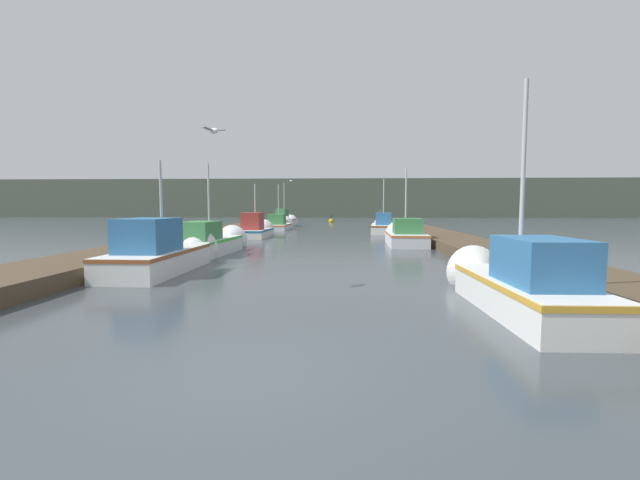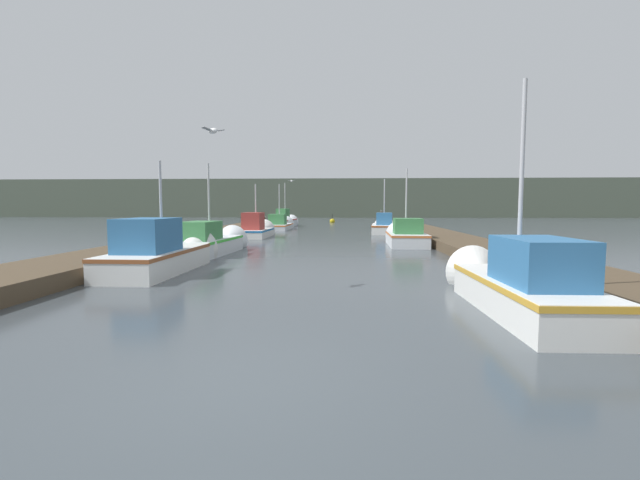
% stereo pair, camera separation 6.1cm
% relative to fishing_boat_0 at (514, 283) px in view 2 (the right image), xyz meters
% --- Properties ---
extents(ground_plane, '(200.00, 200.00, 0.00)m').
position_rel_fishing_boat_0_xyz_m(ground_plane, '(-4.46, -3.81, -0.50)').
color(ground_plane, '#3D4449').
extents(dock_left, '(2.60, 40.00, 0.43)m').
position_rel_fishing_boat_0_xyz_m(dock_left, '(-11.11, 12.19, -0.28)').
color(dock_left, '#4C3D2B').
rests_on(dock_left, ground_plane).
extents(dock_right, '(2.60, 40.00, 0.43)m').
position_rel_fishing_boat_0_xyz_m(dock_right, '(2.19, 12.19, -0.28)').
color(dock_right, '#4C3D2B').
rests_on(dock_right, ground_plane).
extents(distant_shore_ridge, '(120.00, 16.00, 6.26)m').
position_rel_fishing_boat_0_xyz_m(distant_shore_ridge, '(-4.46, 68.42, 2.64)').
color(distant_shore_ridge, '#4C5647').
rests_on(distant_shore_ridge, ground_plane).
extents(fishing_boat_0, '(1.48, 5.09, 4.61)m').
position_rel_fishing_boat_0_xyz_m(fishing_boat_0, '(0.00, 0.00, 0.00)').
color(fishing_boat_0, silver).
rests_on(fishing_boat_0, ground_plane).
extents(fishing_boat_1, '(1.74, 5.67, 3.75)m').
position_rel_fishing_boat_0_xyz_m(fishing_boat_1, '(-8.75, 4.57, 0.03)').
color(fishing_boat_1, silver).
rests_on(fishing_boat_1, ground_plane).
extents(fishing_boat_2, '(1.88, 5.72, 4.06)m').
position_rel_fishing_boat_0_xyz_m(fishing_boat_2, '(-8.69, 8.95, -0.03)').
color(fishing_boat_2, silver).
rests_on(fishing_boat_2, ground_plane).
extents(fishing_boat_3, '(1.90, 4.83, 4.31)m').
position_rel_fishing_boat_0_xyz_m(fishing_boat_3, '(-0.14, 13.46, -0.06)').
color(fishing_boat_3, silver).
rests_on(fishing_boat_3, ground_plane).
extents(fishing_boat_4, '(1.77, 4.54, 3.84)m').
position_rel_fishing_boat_0_xyz_m(fishing_boat_4, '(-8.71, 18.35, -0.04)').
color(fishing_boat_4, silver).
rests_on(fishing_boat_4, ground_plane).
extents(fishing_boat_5, '(2.14, 5.68, 4.32)m').
position_rel_fishing_boat_0_xyz_m(fishing_boat_5, '(-0.29, 22.85, -0.05)').
color(fishing_boat_5, silver).
rests_on(fishing_boat_5, ground_plane).
extents(fishing_boat_6, '(1.82, 5.88, 4.30)m').
position_rel_fishing_boat_0_xyz_m(fishing_boat_6, '(-8.49, 27.18, -0.14)').
color(fishing_boat_6, silver).
rests_on(fishing_boat_6, ground_plane).
extents(fishing_boat_7, '(1.93, 5.54, 4.43)m').
position_rel_fishing_boat_0_xyz_m(fishing_boat_7, '(-8.67, 31.73, 0.03)').
color(fishing_boat_7, silver).
rests_on(fishing_boat_7, ground_plane).
extents(mooring_piling_0, '(0.27, 0.27, 1.38)m').
position_rel_fishing_boat_0_xyz_m(mooring_piling_0, '(0.87, 37.68, 0.20)').
color(mooring_piling_0, '#473523').
rests_on(mooring_piling_0, ground_plane).
extents(mooring_piling_1, '(0.31, 0.31, 0.96)m').
position_rel_fishing_boat_0_xyz_m(mooring_piling_1, '(-9.70, 23.71, -0.01)').
color(mooring_piling_1, '#473523').
rests_on(mooring_piling_1, ground_plane).
extents(mooring_piling_2, '(0.37, 0.37, 1.18)m').
position_rel_fishing_boat_0_xyz_m(mooring_piling_2, '(1.03, 32.09, 0.10)').
color(mooring_piling_2, '#473523').
rests_on(mooring_piling_2, ground_plane).
extents(mooring_piling_3, '(0.31, 0.31, 1.02)m').
position_rel_fishing_boat_0_xyz_m(mooring_piling_3, '(-9.77, 26.76, 0.02)').
color(mooring_piling_3, '#473523').
rests_on(mooring_piling_3, ground_plane).
extents(channel_buoy, '(0.59, 0.59, 1.09)m').
position_rel_fishing_boat_0_xyz_m(channel_buoy, '(-4.47, 40.72, -0.33)').
color(channel_buoy, gold).
rests_on(channel_buoy, ground_plane).
extents(seagull_lead, '(0.44, 0.50, 0.12)m').
position_rel_fishing_boat_0_xyz_m(seagull_lead, '(-6.19, 1.23, 3.14)').
color(seagull_lead, white).
extents(seagull_1, '(0.52, 0.40, 0.12)m').
position_rel_fishing_boat_0_xyz_m(seagull_1, '(-6.96, 22.25, 3.22)').
color(seagull_1, white).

